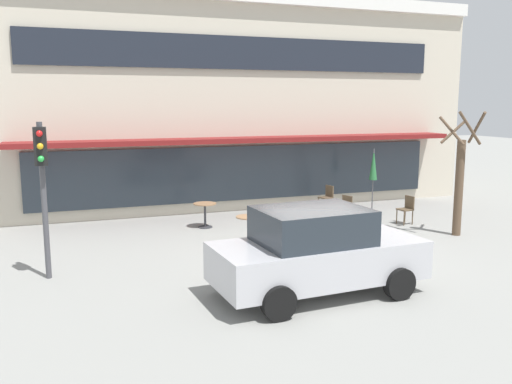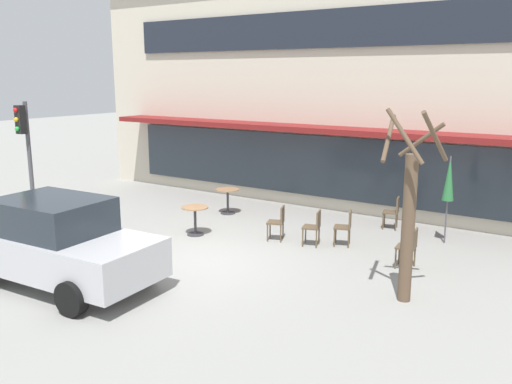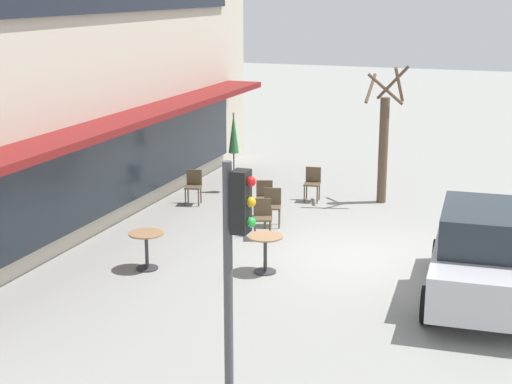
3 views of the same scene
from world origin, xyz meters
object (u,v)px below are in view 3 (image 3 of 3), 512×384
(street_tree, at_px, (384,141))
(traffic_light_pole, at_px, (235,247))
(parked_sedan, at_px, (487,254))
(cafe_chair_1, at_px, (194,184))
(cafe_chair_2, at_px, (313,181))
(patio_umbrella_green_folded, at_px, (234,134))
(cafe_table_near_wall, at_px, (265,248))
(cafe_chair_0, at_px, (262,215))
(cafe_chair_4, at_px, (272,204))
(cafe_chair_3, at_px, (264,196))
(cafe_table_streetside, at_px, (146,244))

(street_tree, xyz_separation_m, traffic_light_pole, (-11.06, -0.23, 0.66))
(parked_sedan, xyz_separation_m, street_tree, (6.01, 3.04, 0.75))
(cafe_chair_1, bearing_deg, traffic_light_pole, -152.55)
(parked_sedan, bearing_deg, cafe_chair_2, 40.88)
(patio_umbrella_green_folded, bearing_deg, cafe_chair_1, 161.15)
(traffic_light_pole, bearing_deg, patio_umbrella_green_folded, 21.66)
(cafe_table_near_wall, bearing_deg, street_tree, -10.77)
(cafe_chair_0, xyz_separation_m, cafe_chair_4, (0.97, 0.09, 0.00))
(cafe_chair_2, height_order, street_tree, street_tree)
(cafe_chair_1, bearing_deg, cafe_chair_0, -128.27)
(cafe_chair_1, bearing_deg, cafe_table_near_wall, -140.47)
(patio_umbrella_green_folded, xyz_separation_m, cafe_chair_2, (-0.17, -2.29, -1.10))
(cafe_chair_2, bearing_deg, cafe_chair_4, 173.55)
(cafe_chair_3, bearing_deg, cafe_table_near_wall, -160.40)
(cafe_chair_1, height_order, cafe_chair_4, same)
(cafe_chair_3, distance_m, cafe_chair_4, 0.77)
(cafe_table_near_wall, height_order, cafe_chair_3, cafe_chair_3)
(cafe_chair_3, relative_size, street_tree, 0.25)
(cafe_chair_4, bearing_deg, parked_sedan, -121.23)
(cafe_table_streetside, bearing_deg, cafe_chair_0, -28.98)
(cafe_chair_0, relative_size, cafe_chair_1, 1.00)
(cafe_table_near_wall, relative_size, parked_sedan, 0.18)
(patio_umbrella_green_folded, distance_m, cafe_chair_2, 2.55)
(cafe_table_streetside, bearing_deg, street_tree, -27.40)
(patio_umbrella_green_folded, relative_size, parked_sedan, 0.51)
(cafe_chair_2, relative_size, traffic_light_pole, 0.26)
(cafe_chair_0, distance_m, cafe_chair_1, 3.35)
(cafe_table_near_wall, bearing_deg, patio_umbrella_green_folded, 27.08)
(cafe_table_near_wall, xyz_separation_m, cafe_table_streetside, (-0.63, 2.29, 0.00))
(cafe_table_near_wall, distance_m, cafe_chair_4, 3.17)
(cafe_chair_0, bearing_deg, street_tree, -26.28)
(cafe_chair_3, xyz_separation_m, traffic_light_pole, (-8.76, -2.68, 1.77))
(cafe_chair_0, height_order, cafe_chair_3, same)
(cafe_chair_2, relative_size, parked_sedan, 0.21)
(cafe_chair_1, relative_size, parked_sedan, 0.21)
(patio_umbrella_green_folded, relative_size, cafe_chair_1, 2.47)
(cafe_chair_4, relative_size, street_tree, 0.25)
(cafe_table_near_wall, xyz_separation_m, patio_umbrella_green_folded, (5.67, 2.90, 1.11))
(cafe_table_streetside, relative_size, traffic_light_pole, 0.22)
(cafe_chair_1, bearing_deg, cafe_chair_3, -102.37)
(cafe_chair_0, bearing_deg, cafe_chair_1, 51.73)
(cafe_table_near_wall, relative_size, cafe_chair_2, 0.85)
(patio_umbrella_green_folded, distance_m, cafe_chair_4, 3.49)
(cafe_table_streetside, bearing_deg, cafe_table_near_wall, -74.67)
(street_tree, bearing_deg, cafe_chair_2, 105.40)
(cafe_chair_0, height_order, parked_sedan, parked_sedan)
(street_tree, bearing_deg, traffic_light_pole, -178.79)
(cafe_table_streetside, relative_size, street_tree, 0.21)
(cafe_chair_2, bearing_deg, cafe_chair_1, 115.75)
(cafe_table_streetside, height_order, parked_sedan, parked_sedan)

